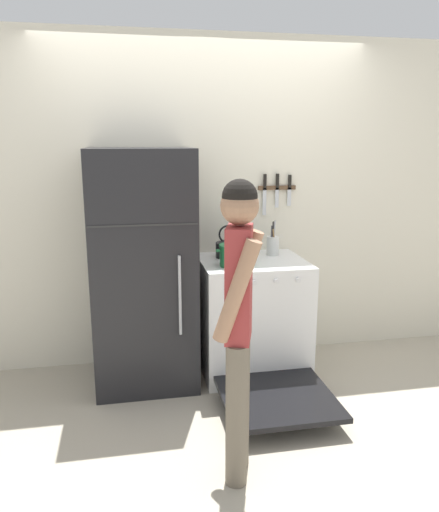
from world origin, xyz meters
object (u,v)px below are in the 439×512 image
(stove_range, at_px, (253,318))
(tea_kettle, at_px, (228,247))
(person, at_px, (239,315))
(refrigerator, at_px, (143,269))
(utensil_jar, at_px, (273,245))
(dutch_oven_pot, at_px, (234,255))

(stove_range, xyz_separation_m, tea_kettle, (-0.16, 0.17, 0.52))
(stove_range, height_order, person, person)
(tea_kettle, height_order, person, person)
(person, bearing_deg, stove_range, -0.53)
(refrigerator, xyz_separation_m, tea_kettle, (0.65, 0.14, 0.10))
(refrigerator, distance_m, utensil_jar, 1.03)
(refrigerator, relative_size, tea_kettle, 6.80)
(refrigerator, relative_size, dutch_oven_pot, 6.65)
(tea_kettle, xyz_separation_m, person, (-0.23, -1.35, -0.05))
(refrigerator, bearing_deg, dutch_oven_pot, -11.37)
(stove_range, distance_m, tea_kettle, 0.57)
(dutch_oven_pot, distance_m, tea_kettle, 0.27)
(dutch_oven_pot, height_order, tea_kettle, tea_kettle)
(person, bearing_deg, dutch_oven_pot, 6.63)
(utensil_jar, bearing_deg, stove_range, -137.81)
(refrigerator, bearing_deg, utensil_jar, 8.24)
(tea_kettle, bearing_deg, stove_range, -46.47)
(stove_range, distance_m, person, 1.33)
(utensil_jar, bearing_deg, dutch_oven_pot, -143.60)
(tea_kettle, xyz_separation_m, utensil_jar, (0.36, 0.01, 0.00))
(stove_range, distance_m, dutch_oven_pot, 0.56)
(refrigerator, xyz_separation_m, dutch_oven_pot, (0.64, -0.13, 0.10))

